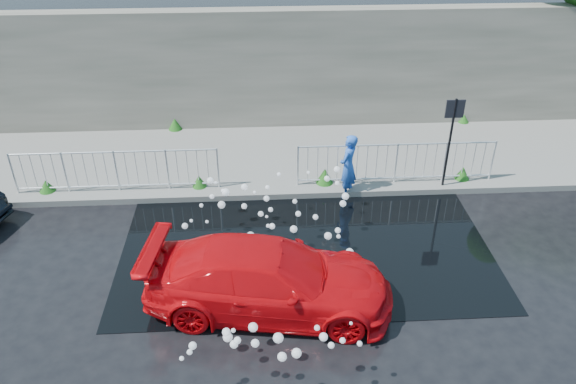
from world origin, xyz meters
The scene contains 12 objects.
ground centered at (0.00, 0.00, 0.00)m, with size 90.00×90.00×0.00m, color black.
pavement centered at (0.00, 5.00, 0.07)m, with size 30.00×4.00×0.15m, color slate.
curb centered at (0.00, 3.00, 0.08)m, with size 30.00×0.25×0.16m, color slate.
retaining_wall centered at (0.00, 7.20, 1.90)m, with size 30.00×0.60×3.50m, color #545246.
puddle centered at (0.50, 1.00, 0.01)m, with size 8.00×5.00×0.01m, color black.
sign_post centered at (4.20, 3.10, 1.72)m, with size 0.45×0.06×2.50m.
railing_left centered at (-4.00, 3.35, 0.74)m, with size 5.05×0.05×1.10m.
railing_right centered at (3.00, 3.35, 0.74)m, with size 5.05×0.05×1.10m.
weeds centered at (-0.15, 4.44, 0.32)m, with size 12.17×3.93×0.41m.
water_spray centered at (-0.24, 0.05, 0.73)m, with size 3.65×5.66×1.01m.
red_car centered at (-0.35, -0.93, 0.67)m, with size 1.87×4.61×1.34m, color red.
person centered at (1.71, 3.00, 0.83)m, with size 0.61×0.40×1.67m, color blue.
Camera 1 is at (-0.47, -8.99, 7.47)m, focal length 35.00 mm.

